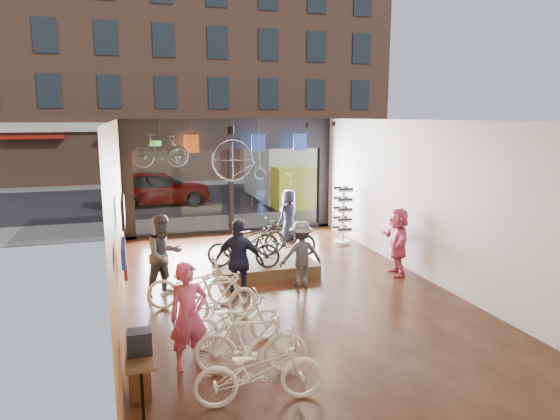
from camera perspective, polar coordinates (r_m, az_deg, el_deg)
name	(u,v)px	position (r m, az deg, el deg)	size (l,w,h in m)	color
ground_plane	(285,290)	(11.53, 0.53, -9.11)	(7.00, 12.00, 0.04)	black
ceiling	(285,119)	(10.85, 0.57, 10.34)	(7.00, 12.00, 0.04)	black
wall_left	(118,216)	(10.53, -18.03, -0.71)	(0.04, 12.00, 3.80)	#AE6A25
wall_right	(423,200)	(12.54, 16.07, 1.16)	(0.04, 12.00, 3.80)	beige
wall_back	(453,303)	(5.78, 19.20, -10.01)	(7.00, 0.04, 3.80)	beige
storefront	(231,176)	(16.79, -5.67, 3.84)	(7.00, 0.26, 3.80)	black
exit_sign	(155,143)	(16.27, -14.04, 7.43)	(0.35, 0.06, 0.18)	#198C26
street_road	(196,194)	(25.85, -9.57, 1.86)	(30.00, 18.00, 0.02)	black
sidewalk_near	(225,223)	(18.25, -6.32, -1.48)	(30.00, 2.40, 0.12)	slate
sidewalk_far	(187,182)	(29.77, -10.60, 3.11)	(30.00, 2.00, 0.12)	slate
opposite_building	(178,64)	(32.16, -11.58, 16.03)	(26.00, 5.00, 14.00)	brown
street_car	(158,188)	(22.59, -13.80, 2.48)	(1.85, 4.61, 1.57)	gray
box_truck	(285,174)	(22.54, 0.57, 4.16)	(2.24, 6.73, 2.65)	silver
floor_bike_0	(259,371)	(7.13, -2.38, -17.87)	(0.63, 1.81, 0.95)	silver
floor_bike_1	(251,342)	(7.80, -3.36, -14.88)	(0.49, 1.73, 1.04)	silver
floor_bike_2	(234,320)	(8.77, -5.22, -12.45)	(0.59, 1.70, 0.89)	silver
floor_bike_3	(218,298)	(9.70, -7.06, -9.97)	(0.45, 1.59, 0.95)	silver
floor_bike_4	(193,284)	(10.50, -9.96, -8.37)	(0.64, 1.85, 0.97)	silver
display_platform	(264,266)	(12.75, -1.82, -6.36)	(2.40, 1.80, 0.30)	#493121
display_bike_left	(243,249)	(11.99, -4.20, -4.44)	(0.61, 1.76, 0.92)	black
display_bike_mid	(286,239)	(12.88, 0.64, -3.31)	(0.44, 1.56, 0.94)	black
display_bike_right	(254,238)	(12.97, -2.97, -3.24)	(0.62, 1.77, 0.93)	black
customer_0	(189,316)	(7.99, -10.41, -11.82)	(0.62, 0.41, 1.70)	#CC4C72
customer_1	(164,255)	(11.17, -13.11, -5.08)	(0.88, 0.68, 1.80)	#3F3F44
customer_2	(240,261)	(10.50, -4.63, -5.85)	(1.06, 0.44, 1.80)	#161C33
customer_3	(301,254)	(11.49, 2.43, -5.08)	(0.99, 0.57, 1.53)	#3F3F44
customer_4	(289,215)	(15.71, 1.00, -0.60)	(0.79, 0.52, 1.62)	#161C33
customer_5	(398,241)	(12.66, 13.31, -3.51)	(1.56, 0.50, 1.68)	#CC4C72
sunglasses_rack	(343,215)	(15.41, 7.16, -0.61)	(0.52, 0.43, 1.78)	white
wall_merch	(128,306)	(7.31, -16.97, -10.49)	(0.40, 2.40, 2.60)	navy
penny_farthing	(242,161)	(15.63, -4.41, 5.57)	(1.64, 0.06, 1.31)	black
hung_bike	(160,151)	(14.60, -13.51, 6.62)	(0.45, 1.58, 0.95)	black
jersey_left	(191,144)	(15.68, -10.08, 7.47)	(0.45, 0.03, 0.55)	#CC5919
jersey_mid	(258,143)	(16.08, -2.48, 7.70)	(0.45, 0.03, 0.55)	#1E3F99
jersey_right	(300,142)	(16.49, 2.31, 7.77)	(0.45, 0.03, 0.55)	#1E3F99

